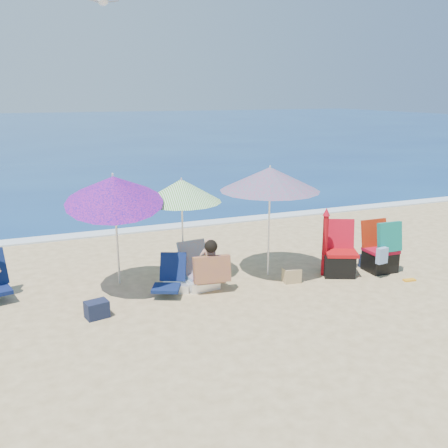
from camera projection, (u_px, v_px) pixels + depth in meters
name	position (u px, v px, depth m)	size (l,w,h in m)	color
ground	(263.00, 300.00, 8.48)	(120.00, 120.00, 0.00)	#D8BC84
sea	(57.00, 129.00, 48.88)	(120.00, 80.00, 0.12)	navy
foam	(176.00, 226.00, 13.05)	(120.00, 0.50, 0.04)	white
umbrella_turquoise	(270.00, 179.00, 9.16)	(1.94, 1.94, 2.10)	white
umbrella_striped	(182.00, 191.00, 9.02)	(1.55, 1.55, 1.91)	silver
umbrella_blue	(114.00, 190.00, 8.29)	(1.91, 1.96, 2.23)	white
furled_umbrella	(325.00, 239.00, 9.45)	(0.14, 0.14, 1.31)	#A10B13
chair_navy	(174.00, 281.00, 8.82)	(0.85, 0.82, 0.65)	#0D1B4A
chair_rainbow	(199.00, 275.00, 9.05)	(0.64, 0.79, 0.77)	#E14F53
camp_chair_left	(339.00, 259.00, 9.60)	(0.78, 0.78, 1.03)	#AC0C0F
camp_chair_right	(381.00, 253.00, 9.73)	(0.65, 0.73, 1.03)	#AB0C25
person_center	(210.00, 265.00, 8.79)	(0.66, 0.63, 0.93)	tan
bag_navy_a	(97.00, 309.00, 7.78)	(0.39, 0.31, 0.27)	#181E35
bag_tan	(292.00, 275.00, 9.24)	(0.33, 0.25, 0.26)	tan
bag_navy_b	(370.00, 261.00, 9.99)	(0.36, 0.27, 0.26)	#192238
orange_item	(409.00, 280.00, 9.32)	(0.24, 0.13, 0.03)	#FD9F1A
seagull	(103.00, 1.00, 8.30)	(0.70, 0.43, 0.13)	silver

